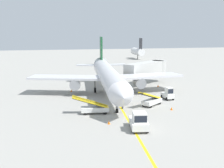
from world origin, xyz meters
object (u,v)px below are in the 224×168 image
Objects in this scene: airliner at (108,75)px; safety_cone_nose_left at (158,86)px; safety_cone_nose_right at (172,109)px; jet_bridge at (149,68)px; belt_loader_aft_hold at (151,101)px; safety_cone_wingtip_right at (139,93)px; baggage_tug_near_wing at (168,94)px; ground_crew_marshaller at (122,103)px; belt_loader_forward_hold at (94,108)px; safety_cone_wingtip_left at (109,122)px; safety_cone_tail_area at (71,91)px; pushback_tug at (139,121)px.

airliner reaches higher than safety_cone_nose_left.
jet_bridge is at bearing 78.07° from safety_cone_nose_right.
belt_loader_aft_hold is 8.22m from safety_cone_wingtip_right.
baggage_tug_near_wing reaches higher than safety_cone_nose_left.
belt_loader_aft_hold is (-4.17, -2.97, -0.15)m from baggage_tug_near_wing.
airliner is 7.43× the size of belt_loader_aft_hold.
ground_crew_marshaller is 10.57m from safety_cone_wingtip_right.
jet_bridge is at bearing 105.14° from safety_cone_nose_left.
safety_cone_wingtip_right is (10.23, 10.23, -0.56)m from belt_loader_forward_hold.
airliner reaches higher than jet_bridge.
safety_cone_wingtip_left is 20.27m from safety_cone_tail_area.
belt_loader_aft_hold is at bearing 12.60° from belt_loader_forward_hold.
airliner is 10.44m from ground_crew_marshaller.
belt_loader_aft_hold is at bearing -96.55° from safety_cone_wingtip_right.
ground_crew_marshaller is at bearing 17.12° from belt_loader_forward_hold.
jet_bridge reaches higher than belt_loader_aft_hold.
safety_cone_tail_area is (-10.88, 13.09, -0.56)m from belt_loader_aft_hold.
belt_loader_aft_hold reaches higher than safety_cone_nose_left.
baggage_tug_near_wing is at bearing -104.86° from safety_cone_nose_left.
jet_bridge is at bearing 58.86° from safety_cone_wingtip_left.
pushback_tug is at bearing -94.08° from ground_crew_marshaller.
jet_bridge reaches higher than safety_cone_wingtip_right.
safety_cone_nose_right is at bearing -110.52° from baggage_tug_near_wing.
safety_cone_nose_left is at bearing 19.94° from airliner.
jet_bridge is 4.73m from safety_cone_nose_left.
ground_crew_marshaller is 3.86× the size of safety_cone_tail_area.
safety_cone_wingtip_left is at bearing -82.78° from safety_cone_tail_area.
safety_cone_nose_right and safety_cone_wingtip_left have the same top height.
belt_loader_forward_hold and belt_loader_aft_hold have the same top height.
jet_bridge is 24.63m from belt_loader_forward_hold.
baggage_tug_near_wing is at bearing -33.91° from safety_cone_tail_area.
airliner is 17.16m from safety_cone_wingtip_left.
safety_cone_wingtip_right is at bearing 57.00° from ground_crew_marshaller.
airliner is 20.78× the size of ground_crew_marshaller.
jet_bridge is 10.73m from safety_cone_wingtip_right.
jet_bridge is 20.72m from safety_cone_nose_right.
jet_bridge is 26.78× the size of safety_cone_tail_area.
ground_crew_marshaller is 7.16m from safety_cone_nose_right.
safety_cone_wingtip_right is at bearing 70.37° from pushback_tug.
ground_crew_marshaller is 15.08m from safety_cone_tail_area.
baggage_tug_near_wing is 14.37m from belt_loader_forward_hold.
safety_cone_tail_area is (-6.20, 3.65, -3.20)m from airliner.
safety_cone_tail_area is (-17.89, -0.59, 0.00)m from safety_cone_nose_left.
safety_cone_nose_left is at bearing 75.14° from baggage_tug_near_wing.
baggage_tug_near_wing is at bearing 69.48° from safety_cone_nose_right.
pushback_tug is 1.56× the size of baggage_tug_near_wing.
belt_loader_forward_hold is (-3.83, 7.69, -0.22)m from pushback_tug.
safety_cone_tail_area is at bearing 129.74° from belt_loader_aft_hold.
safety_cone_nose_right is (6.71, -2.39, -0.69)m from ground_crew_marshaller.
baggage_tug_near_wing is at bearing 38.62° from safety_cone_wingtip_left.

